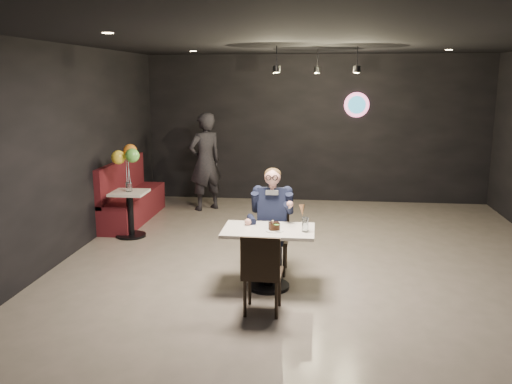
# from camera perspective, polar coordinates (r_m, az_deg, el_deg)

# --- Properties ---
(floor) EXTENTS (9.00, 9.00, 0.00)m
(floor) POSITION_cam_1_polar(r_m,az_deg,el_deg) (7.19, 5.91, -8.76)
(floor) COLOR gray
(floor) RESTS_ON ground
(wall_sign) EXTENTS (0.50, 0.06, 0.50)m
(wall_sign) POSITION_cam_1_polar(r_m,az_deg,el_deg) (11.24, 10.55, 9.01)
(wall_sign) COLOR pink
(wall_sign) RESTS_ON floor
(pendant_lights) EXTENTS (1.40, 1.20, 0.36)m
(pendant_lights) POSITION_cam_1_polar(r_m,az_deg,el_deg) (8.74, 6.49, 14.13)
(pendant_lights) COLOR black
(pendant_lights) RESTS_ON floor
(main_table) EXTENTS (1.10, 0.70, 0.75)m
(main_table) POSITION_cam_1_polar(r_m,az_deg,el_deg) (6.65, 1.32, -7.00)
(main_table) COLOR white
(main_table) RESTS_ON floor
(chair_far) EXTENTS (0.42, 0.46, 0.92)m
(chair_far) POSITION_cam_1_polar(r_m,az_deg,el_deg) (7.15, 1.72, -4.94)
(chair_far) COLOR black
(chair_far) RESTS_ON floor
(chair_near) EXTENTS (0.43, 0.47, 0.92)m
(chair_near) POSITION_cam_1_polar(r_m,az_deg,el_deg) (5.97, 0.71, -8.40)
(chair_near) COLOR black
(chair_near) RESTS_ON floor
(seated_man) EXTENTS (0.60, 0.80, 1.44)m
(seated_man) POSITION_cam_1_polar(r_m,az_deg,el_deg) (7.08, 1.74, -2.92)
(seated_man) COLOR black
(seated_man) RESTS_ON floor
(dessert_plate) EXTENTS (0.21, 0.21, 0.01)m
(dessert_plate) POSITION_cam_1_polar(r_m,az_deg,el_deg) (6.45, 1.97, -4.08)
(dessert_plate) COLOR white
(dessert_plate) RESTS_ON main_table
(cake_slice) EXTENTS (0.14, 0.13, 0.08)m
(cake_slice) POSITION_cam_1_polar(r_m,az_deg,el_deg) (6.45, 1.93, -3.63)
(cake_slice) COLOR black
(cake_slice) RESTS_ON dessert_plate
(mint_leaf) EXTENTS (0.07, 0.04, 0.01)m
(mint_leaf) POSITION_cam_1_polar(r_m,az_deg,el_deg) (6.37, 2.19, -3.46)
(mint_leaf) COLOR green
(mint_leaf) RESTS_ON cake_slice
(sundae_glass) EXTENTS (0.08, 0.08, 0.17)m
(sundae_glass) POSITION_cam_1_polar(r_m,az_deg,el_deg) (6.42, 5.20, -3.44)
(sundae_glass) COLOR silver
(sundae_glass) RESTS_ON main_table
(wafer_cone) EXTENTS (0.08, 0.08, 0.14)m
(wafer_cone) POSITION_cam_1_polar(r_m,az_deg,el_deg) (6.42, 4.89, -1.95)
(wafer_cone) COLOR tan
(wafer_cone) RESTS_ON sundae_glass
(booth_bench) EXTENTS (0.55, 2.19, 1.09)m
(booth_bench) POSITION_cam_1_polar(r_m,az_deg,el_deg) (9.96, -12.87, 0.13)
(booth_bench) COLOR #4F111F
(booth_bench) RESTS_ON floor
(side_table) EXTENTS (0.54, 0.54, 0.68)m
(side_table) POSITION_cam_1_polar(r_m,az_deg,el_deg) (8.99, -13.09, -2.50)
(side_table) COLOR white
(side_table) RESTS_ON floor
(balloon_vase) EXTENTS (0.10, 0.10, 0.15)m
(balloon_vase) POSITION_cam_1_polar(r_m,az_deg,el_deg) (8.89, -13.23, 0.53)
(balloon_vase) COLOR silver
(balloon_vase) RESTS_ON side_table
(balloon_bunch) EXTENTS (0.41, 0.41, 0.67)m
(balloon_bunch) POSITION_cam_1_polar(r_m,az_deg,el_deg) (8.82, -13.36, 3.14)
(balloon_bunch) COLOR yellow
(balloon_bunch) RESTS_ON balloon_vase
(passerby) EXTENTS (0.82, 0.79, 1.89)m
(passerby) POSITION_cam_1_polar(r_m,az_deg,el_deg) (10.52, -5.36, 3.19)
(passerby) COLOR black
(passerby) RESTS_ON floor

